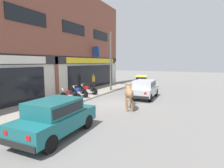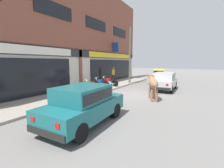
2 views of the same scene
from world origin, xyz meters
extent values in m
plane|color=slate|center=(0.00, 0.00, 0.00)|extent=(90.00, 90.00, 0.00)
cube|color=gray|center=(0.00, 3.71, 0.06)|extent=(19.00, 3.02, 0.12)
cube|color=brown|center=(0.00, 5.49, 6.43)|extent=(23.00, 0.55, 6.93)
cube|color=beige|center=(0.00, 5.49, 1.70)|extent=(23.00, 0.55, 3.40)
cube|color=#28282D|center=(0.00, 5.18, 3.05)|extent=(22.08, 0.08, 0.64)
cube|color=black|center=(-5.75, 5.17, 1.35)|extent=(8.74, 0.10, 2.40)
cube|color=silver|center=(-5.75, 5.15, 3.05)|extent=(9.20, 0.05, 0.52)
cube|color=brown|center=(0.00, 5.20, 1.70)|extent=(0.36, 0.12, 3.40)
cube|color=black|center=(5.75, 5.17, 1.35)|extent=(8.74, 0.10, 2.40)
cube|color=yellow|center=(5.75, 5.15, 3.05)|extent=(9.20, 0.05, 0.52)
cube|color=black|center=(-2.44, 5.19, 5.94)|extent=(3.13, 0.06, 1.00)
cube|color=black|center=(2.44, 5.19, 5.94)|extent=(3.13, 0.06, 1.00)
cube|color=black|center=(7.33, 5.19, 5.94)|extent=(3.13, 0.06, 1.00)
cube|color=#1E479E|center=(5.50, 4.77, 4.00)|extent=(0.08, 0.80, 1.10)
ellipsoid|color=#936B47|center=(-0.96, -1.53, 1.02)|extent=(1.49, 1.07, 0.60)
sphere|color=#936B47|center=(-0.71, -1.41, 1.25)|extent=(0.32, 0.32, 0.32)
cylinder|color=#936B47|center=(-0.63, -1.21, 0.36)|extent=(0.12, 0.12, 0.72)
cylinder|color=#936B47|center=(-0.51, -1.47, 0.36)|extent=(0.12, 0.12, 0.72)
cylinder|color=#936B47|center=(-1.41, -1.58, 0.36)|extent=(0.12, 0.12, 0.72)
cylinder|color=#936B47|center=(-1.29, -1.84, 0.36)|extent=(0.12, 0.12, 0.72)
cylinder|color=#936B47|center=(-0.22, -1.18, 1.17)|extent=(0.52, 0.42, 0.43)
cube|color=#936B47|center=(0.01, -1.06, 1.34)|extent=(0.42, 0.35, 0.26)
cube|color=brown|center=(0.18, -0.99, 1.30)|extent=(0.20, 0.20, 0.14)
cone|color=beige|center=(-0.06, -0.99, 1.52)|extent=(0.13, 0.10, 0.19)
cone|color=beige|center=(0.02, -1.17, 1.52)|extent=(0.13, 0.10, 0.19)
cube|color=#936B47|center=(-0.13, -0.95, 1.40)|extent=(0.10, 0.14, 0.10)
cube|color=#936B47|center=(0.01, -1.24, 1.40)|extent=(0.10, 0.14, 0.10)
cylinder|color=#936B47|center=(-1.63, -1.84, 0.80)|extent=(0.17, 0.11, 0.60)
cylinder|color=black|center=(4.02, -0.65, 0.30)|extent=(0.60, 0.20, 0.60)
cylinder|color=black|center=(4.06, -2.09, 0.30)|extent=(0.60, 0.20, 0.60)
cylinder|color=black|center=(1.72, -0.71, 0.30)|extent=(0.60, 0.20, 0.60)
cylinder|color=black|center=(1.76, -2.15, 0.30)|extent=(0.60, 0.20, 0.60)
cube|color=#B2B5BA|center=(2.89, -1.40, 0.60)|extent=(3.54, 1.69, 0.60)
cube|color=#B2B5BA|center=(2.79, -1.40, 1.18)|extent=(1.94, 1.49, 0.56)
cube|color=black|center=(2.79, -1.40, 1.18)|extent=(1.79, 1.51, 0.35)
cube|color=black|center=(4.62, -1.35, 0.38)|extent=(0.16, 1.52, 0.20)
cube|color=black|center=(1.16, -1.45, 0.38)|extent=(0.16, 1.52, 0.20)
sphere|color=silver|center=(4.63, -0.87, 0.68)|extent=(0.14, 0.14, 0.14)
sphere|color=silver|center=(4.66, -1.83, 0.68)|extent=(0.14, 0.14, 0.14)
cube|color=red|center=(1.12, -0.95, 0.70)|extent=(0.03, 0.16, 0.14)
cube|color=red|center=(1.15, -1.95, 0.70)|extent=(0.03, 0.16, 0.14)
cylinder|color=black|center=(-4.69, 0.46, 0.30)|extent=(0.61, 0.21, 0.60)
cylinder|color=black|center=(-4.62, -0.98, 0.30)|extent=(0.61, 0.21, 0.60)
cylinder|color=black|center=(-6.99, 0.34, 0.30)|extent=(0.61, 0.21, 0.60)
cylinder|color=black|center=(-6.92, -1.09, 0.30)|extent=(0.61, 0.21, 0.60)
cube|color=#196066|center=(-5.80, -0.32, 0.60)|extent=(3.58, 1.78, 0.60)
cube|color=#196066|center=(-5.90, -0.32, 1.18)|extent=(1.97, 1.54, 0.56)
cube|color=black|center=(-5.90, -0.32, 1.18)|extent=(1.82, 1.55, 0.35)
cube|color=black|center=(-4.08, -0.23, 0.38)|extent=(0.20, 1.52, 0.20)
cube|color=black|center=(-7.53, -0.41, 0.38)|extent=(0.20, 1.52, 0.20)
sphere|color=silver|center=(-4.07, 0.25, 0.68)|extent=(0.14, 0.14, 0.14)
sphere|color=silver|center=(-4.02, -0.70, 0.68)|extent=(0.14, 0.14, 0.14)
cube|color=red|center=(-7.58, 0.09, 0.70)|extent=(0.04, 0.16, 0.14)
cube|color=red|center=(-7.53, -0.90, 0.70)|extent=(0.04, 0.16, 0.14)
cylinder|color=black|center=(5.52, -0.25, 0.22)|extent=(0.46, 0.21, 0.44)
cylinder|color=black|center=(7.15, -0.43, 0.22)|extent=(0.46, 0.21, 0.44)
cylinder|color=black|center=(6.93, 0.59, 0.22)|extent=(0.46, 0.21, 0.44)
cube|color=#19602D|center=(6.40, -0.06, 0.57)|extent=(1.92, 1.49, 0.70)
cube|color=yellow|center=(5.52, -0.25, 0.67)|extent=(0.54, 0.93, 0.52)
cylinder|color=black|center=(5.95, -0.66, 1.19)|extent=(0.04, 0.04, 0.55)
cylinder|color=black|center=(5.74, 0.31, 1.19)|extent=(0.04, 0.04, 0.55)
cylinder|color=black|center=(7.20, -0.39, 1.19)|extent=(0.04, 0.04, 0.55)
cylinder|color=black|center=(6.99, 0.58, 1.19)|extent=(0.04, 0.04, 0.55)
cube|color=#DBCC42|center=(6.45, -0.05, 1.47)|extent=(1.81, 1.42, 0.10)
cube|color=black|center=(5.84, -0.18, 1.19)|extent=(0.22, 0.91, 0.50)
cylinder|color=black|center=(-0.95, 3.68, 0.40)|extent=(0.13, 0.56, 0.56)
cylinder|color=black|center=(-0.88, 2.43, 0.40)|extent=(0.13, 0.56, 0.56)
cube|color=#B2B5BA|center=(-0.91, 3.04, 0.44)|extent=(0.22, 0.33, 0.24)
cube|color=maroon|center=(-0.92, 3.20, 0.70)|extent=(0.26, 0.41, 0.24)
cube|color=black|center=(-0.90, 2.80, 0.68)|extent=(0.25, 0.53, 0.12)
cylinder|color=#B2B5BA|center=(-0.94, 3.62, 0.70)|extent=(0.05, 0.27, 0.59)
cylinder|color=#B2B5BA|center=(-0.95, 3.66, 0.98)|extent=(0.52, 0.06, 0.03)
sphere|color=silver|center=(-0.95, 3.72, 0.86)|extent=(0.12, 0.12, 0.12)
cylinder|color=#B2B5BA|center=(-1.00, 2.67, 0.36)|extent=(0.08, 0.48, 0.06)
cylinder|color=black|center=(0.54, 3.86, 0.40)|extent=(0.19, 0.57, 0.56)
cylinder|color=black|center=(0.34, 2.63, 0.40)|extent=(0.19, 0.57, 0.56)
cube|color=#B2B5BA|center=(0.43, 3.22, 0.44)|extent=(0.25, 0.35, 0.24)
cube|color=navy|center=(0.46, 3.38, 0.70)|extent=(0.30, 0.43, 0.24)
cube|color=black|center=(0.40, 2.99, 0.68)|extent=(0.30, 0.55, 0.12)
cylinder|color=#B2B5BA|center=(0.53, 3.80, 0.70)|extent=(0.08, 0.27, 0.59)
cylinder|color=#B2B5BA|center=(0.53, 3.84, 0.98)|extent=(0.52, 0.11, 0.03)
sphere|color=silver|center=(0.54, 3.90, 0.86)|extent=(0.12, 0.12, 0.12)
cylinder|color=#B2B5BA|center=(0.27, 2.89, 0.36)|extent=(0.14, 0.48, 0.06)
cylinder|color=black|center=(1.71, 3.87, 0.40)|extent=(0.11, 0.56, 0.56)
cylinder|color=black|center=(1.69, 2.62, 0.40)|extent=(0.11, 0.56, 0.56)
cube|color=#B2B5BA|center=(1.70, 3.23, 0.44)|extent=(0.20, 0.32, 0.24)
cube|color=red|center=(1.70, 3.39, 0.70)|extent=(0.24, 0.40, 0.24)
cube|color=black|center=(1.70, 2.99, 0.68)|extent=(0.23, 0.52, 0.12)
cylinder|color=#B2B5BA|center=(1.71, 3.81, 0.70)|extent=(0.04, 0.27, 0.59)
cylinder|color=#B2B5BA|center=(1.71, 3.85, 0.98)|extent=(0.52, 0.04, 0.03)
sphere|color=silver|center=(1.71, 3.91, 0.86)|extent=(0.12, 0.12, 0.12)
cylinder|color=#B2B5BA|center=(1.59, 2.87, 0.36)|extent=(0.07, 0.48, 0.06)
cylinder|color=#2D2D33|center=(4.17, 4.25, 0.53)|extent=(0.11, 0.11, 0.82)
cylinder|color=#2D2D33|center=(3.99, 4.24, 0.53)|extent=(0.11, 0.11, 0.82)
cylinder|color=gold|center=(4.08, 4.25, 1.22)|extent=(0.32, 0.32, 0.56)
cylinder|color=gold|center=(4.29, 4.26, 1.19)|extent=(0.08, 0.08, 0.56)
cylinder|color=gold|center=(3.87, 4.23, 1.19)|extent=(0.08, 0.08, 0.56)
sphere|color=tan|center=(4.08, 4.25, 1.62)|extent=(0.20, 0.20, 0.20)
cylinder|color=#595651|center=(4.52, 2.50, 2.95)|extent=(0.18, 0.18, 5.65)
camera|label=1|loc=(-10.78, -5.24, 2.91)|focal=28.00mm
camera|label=2|loc=(-9.93, -3.97, 2.33)|focal=24.00mm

